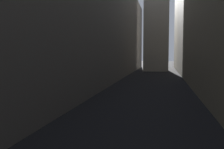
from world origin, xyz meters
TOP-DOWN VIEW (x-y plane):
  - ground_plane at (0.00, 48.00)m, footprint 264.00×264.00m
  - building_block_left at (-13.46, 50.00)m, footprint 15.91×108.00m

SIDE VIEW (x-z plane):
  - ground_plane at x=0.00m, z-range 0.00..0.00m
  - building_block_left at x=-13.46m, z-range 0.00..19.93m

